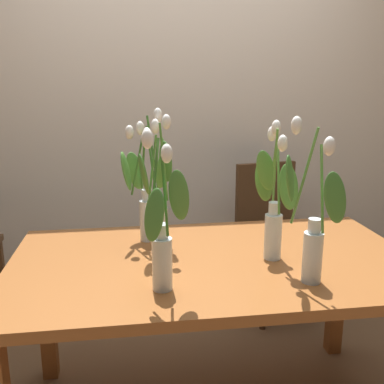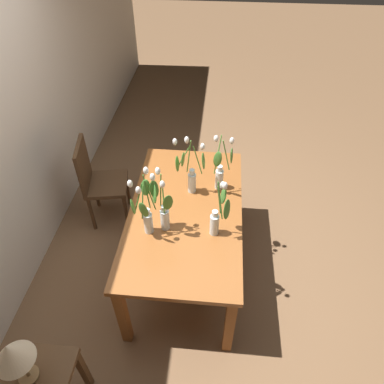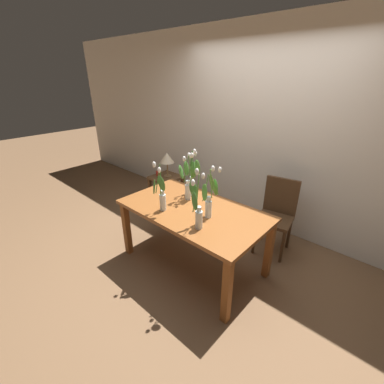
% 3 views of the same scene
% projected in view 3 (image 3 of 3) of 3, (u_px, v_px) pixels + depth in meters
% --- Properties ---
extents(ground_plane, '(18.00, 18.00, 0.00)m').
position_uv_depth(ground_plane, '(193.00, 263.00, 3.09)').
color(ground_plane, brown).
extents(room_wall_rear, '(9.00, 0.10, 2.70)m').
position_uv_depth(room_wall_rear, '(264.00, 132.00, 3.48)').
color(room_wall_rear, silver).
rests_on(room_wall_rear, ground).
extents(dining_table, '(1.60, 0.90, 0.74)m').
position_uv_depth(dining_table, '(193.00, 216.00, 2.81)').
color(dining_table, brown).
rests_on(dining_table, ground).
extents(tulip_vase_0, '(0.16, 0.20, 0.56)m').
position_uv_depth(tulip_vase_0, '(188.00, 184.00, 2.91)').
color(tulip_vase_0, silver).
rests_on(tulip_vase_0, dining_table).
extents(tulip_vase_1, '(0.20, 0.17, 0.57)m').
position_uv_depth(tulip_vase_1, '(197.00, 210.00, 2.34)').
color(tulip_vase_1, silver).
rests_on(tulip_vase_1, dining_table).
extents(tulip_vase_2, '(0.14, 0.26, 0.54)m').
position_uv_depth(tulip_vase_2, '(210.00, 198.00, 2.54)').
color(tulip_vase_2, silver).
rests_on(tulip_vase_2, dining_table).
extents(tulip_vase_3, '(0.24, 0.18, 0.58)m').
position_uv_depth(tulip_vase_3, '(192.00, 177.00, 3.00)').
color(tulip_vase_3, silver).
rests_on(tulip_vase_3, dining_table).
extents(tulip_vase_4, '(0.17, 0.14, 0.54)m').
position_uv_depth(tulip_vase_4, '(161.00, 195.00, 2.66)').
color(tulip_vase_4, silver).
rests_on(tulip_vase_4, dining_table).
extents(dining_chair, '(0.46, 0.46, 0.93)m').
position_uv_depth(dining_chair, '(277.00, 212.00, 3.16)').
color(dining_chair, '#4C331E').
rests_on(dining_chair, ground).
extents(side_table, '(0.44, 0.44, 0.55)m').
position_uv_depth(side_table, '(166.00, 183.00, 4.22)').
color(side_table, brown).
rests_on(side_table, ground).
extents(table_lamp, '(0.22, 0.22, 0.40)m').
position_uv_depth(table_lamp, '(167.00, 158.00, 4.04)').
color(table_lamp, olive).
rests_on(table_lamp, side_table).
extents(pillar_candle, '(0.06, 0.06, 0.07)m').
position_uv_depth(pillar_candle, '(158.00, 173.00, 4.19)').
color(pillar_candle, '#B72D23').
rests_on(pillar_candle, side_table).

